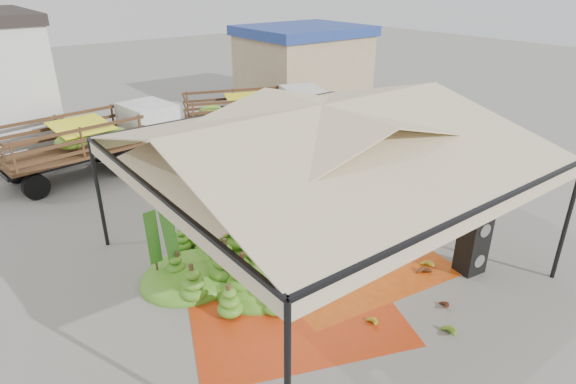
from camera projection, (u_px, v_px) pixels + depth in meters
ground at (317, 260)px, 12.25m from camera, size 90.00×90.00×0.00m
canopy_tent at (321, 136)px, 10.88m from camera, size 8.10×8.10×4.00m
building_tan at (303, 65)px, 26.30m from camera, size 6.30×5.30×4.10m
tarp_left at (290, 301)px, 10.69m from camera, size 5.60×5.48×0.01m
tarp_right at (340, 252)px, 12.56m from camera, size 4.96×5.15×0.01m
banana_heap at (251, 244)px, 11.85m from camera, size 6.01×5.18×1.17m
hand_yellow_a at (370, 321)px, 9.95m from camera, size 0.44×0.38×0.18m
hand_yellow_b at (426, 264)px, 11.86m from camera, size 0.52×0.44×0.23m
hand_red_a at (442, 304)px, 10.47m from camera, size 0.48×0.45×0.17m
hand_red_b at (424, 272)px, 11.58m from camera, size 0.60×0.59×0.21m
hand_green at (446, 331)px, 9.66m from camera, size 0.55×0.48×0.22m
hanging_bunches at (321, 142)px, 12.57m from camera, size 1.74×0.24×0.20m
speaker_stack at (473, 241)px, 11.48m from camera, size 0.67×0.61×1.66m
banana_leaves at (161, 281)px, 11.41m from camera, size 0.96×1.36×3.70m
vendor at (203, 169)px, 15.55m from camera, size 0.71×0.55×1.75m
truck_left at (99, 136)px, 17.35m from camera, size 6.37×2.86×2.11m
truck_right at (261, 109)px, 20.96m from camera, size 6.26×3.91×2.03m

